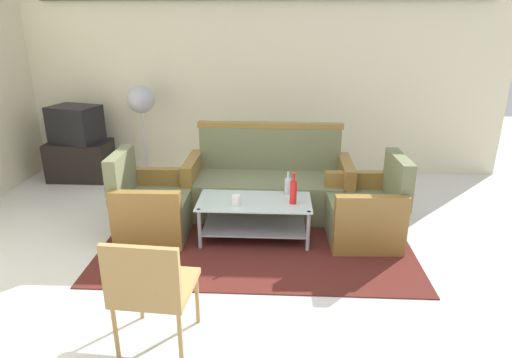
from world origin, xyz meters
TOP-DOWN VIEW (x-y plane):
  - ground_plane at (0.00, 0.00)m, footprint 14.00×14.00m
  - wall_back at (0.00, 3.05)m, footprint 6.52×0.19m
  - rug at (0.03, 0.97)m, footprint 2.96×2.02m
  - couch at (0.12, 1.59)m, footprint 1.81×0.77m
  - armchair_left at (-1.04, 0.98)m, footprint 0.71×0.77m
  - armchair_right at (1.09, 0.98)m, footprint 0.73×0.78m
  - coffee_table at (0.00, 0.95)m, footprint 1.10×0.60m
  - bottle_clear at (0.33, 1.11)m, footprint 0.07×0.07m
  - bottle_red at (0.37, 0.87)m, footprint 0.07×0.07m
  - cup at (-0.17, 0.80)m, footprint 0.08×0.08m
  - tv_stand at (-2.45, 2.55)m, footprint 0.80×0.50m
  - television at (-2.45, 2.55)m, footprint 0.70×0.58m
  - pedestal_fan at (-1.56, 2.60)m, footprint 0.36×0.36m
  - wicker_chair at (-0.57, -0.68)m, footprint 0.51×0.51m

SIDE VIEW (x-z plane):
  - ground_plane at x=0.00m, z-range 0.00..0.00m
  - rug at x=0.03m, z-range 0.00..0.01m
  - tv_stand at x=-2.45m, z-range 0.00..0.52m
  - coffee_table at x=0.00m, z-range 0.07..0.47m
  - armchair_left at x=-1.04m, z-range -0.14..0.71m
  - armchair_right at x=1.09m, z-range -0.14..0.71m
  - couch at x=0.12m, z-range -0.16..0.80m
  - cup at x=-0.17m, z-range 0.41..0.51m
  - wicker_chair at x=-0.57m, z-range 0.07..0.91m
  - bottle_clear at x=0.33m, z-range 0.38..0.62m
  - bottle_red at x=0.37m, z-range 0.37..0.69m
  - television at x=-2.45m, z-range 0.52..1.00m
  - pedestal_fan at x=-1.56m, z-range 0.38..1.65m
  - wall_back at x=0.00m, z-range 0.08..2.88m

